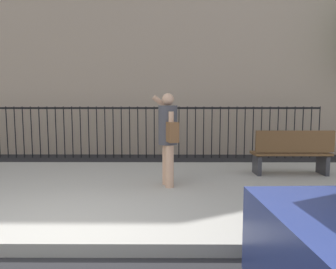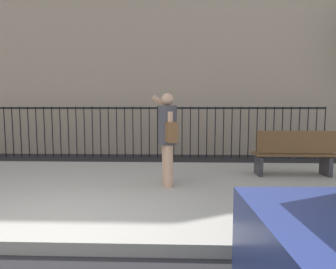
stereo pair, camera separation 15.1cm
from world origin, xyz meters
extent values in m
plane|color=black|center=(0.00, 0.00, 0.00)|extent=(60.00, 60.00, 0.00)
cube|color=#9E9B93|center=(0.00, 2.20, 0.07)|extent=(28.00, 4.40, 0.15)
cube|color=tan|center=(0.00, 8.50, 4.98)|extent=(28.00, 4.00, 9.96)
cube|color=black|center=(0.00, 5.90, 1.55)|extent=(12.00, 0.04, 0.06)
cylinder|color=black|center=(-3.96, 5.90, 0.80)|extent=(0.03, 0.03, 1.60)
cylinder|color=black|center=(-3.70, 5.90, 0.80)|extent=(0.03, 0.03, 1.60)
cylinder|color=black|center=(-3.45, 5.90, 0.80)|extent=(0.03, 0.03, 1.60)
cylinder|color=black|center=(-3.19, 5.90, 0.80)|extent=(0.03, 0.03, 1.60)
cylinder|color=black|center=(-2.94, 5.90, 0.80)|extent=(0.03, 0.03, 1.60)
cylinder|color=black|center=(-2.68, 5.90, 0.80)|extent=(0.03, 0.03, 1.60)
cylinder|color=black|center=(-2.43, 5.90, 0.80)|extent=(0.03, 0.03, 1.60)
cylinder|color=black|center=(-2.17, 5.90, 0.80)|extent=(0.03, 0.03, 1.60)
cylinder|color=black|center=(-1.91, 5.90, 0.80)|extent=(0.03, 0.03, 1.60)
cylinder|color=black|center=(-1.66, 5.90, 0.80)|extent=(0.03, 0.03, 1.60)
cylinder|color=black|center=(-1.40, 5.90, 0.80)|extent=(0.03, 0.03, 1.60)
cylinder|color=black|center=(-1.15, 5.90, 0.80)|extent=(0.03, 0.03, 1.60)
cylinder|color=black|center=(-0.89, 5.90, 0.80)|extent=(0.03, 0.03, 1.60)
cylinder|color=black|center=(-0.64, 5.90, 0.80)|extent=(0.03, 0.03, 1.60)
cylinder|color=black|center=(-0.38, 5.90, 0.80)|extent=(0.03, 0.03, 1.60)
cylinder|color=black|center=(-0.13, 5.90, 0.80)|extent=(0.03, 0.03, 1.60)
cylinder|color=black|center=(0.13, 5.90, 0.80)|extent=(0.03, 0.03, 1.60)
cylinder|color=black|center=(0.38, 5.90, 0.80)|extent=(0.03, 0.03, 1.60)
cylinder|color=black|center=(0.64, 5.90, 0.80)|extent=(0.03, 0.03, 1.60)
cylinder|color=black|center=(0.89, 5.90, 0.80)|extent=(0.03, 0.03, 1.60)
cylinder|color=black|center=(1.15, 5.90, 0.80)|extent=(0.03, 0.03, 1.60)
cylinder|color=black|center=(1.40, 5.90, 0.80)|extent=(0.03, 0.03, 1.60)
cylinder|color=black|center=(1.66, 5.90, 0.80)|extent=(0.03, 0.03, 1.60)
cylinder|color=black|center=(1.91, 5.90, 0.80)|extent=(0.03, 0.03, 1.60)
cylinder|color=black|center=(2.17, 5.90, 0.80)|extent=(0.03, 0.03, 1.60)
cylinder|color=black|center=(2.43, 5.90, 0.80)|extent=(0.03, 0.03, 1.60)
cylinder|color=black|center=(2.68, 5.90, 0.80)|extent=(0.03, 0.03, 1.60)
cylinder|color=black|center=(2.94, 5.90, 0.80)|extent=(0.03, 0.03, 1.60)
cylinder|color=black|center=(3.19, 5.90, 0.80)|extent=(0.03, 0.03, 1.60)
cylinder|color=black|center=(3.45, 5.90, 0.80)|extent=(0.03, 0.03, 1.60)
cylinder|color=black|center=(3.70, 5.90, 0.80)|extent=(0.03, 0.03, 1.60)
cylinder|color=black|center=(3.96, 5.90, 0.80)|extent=(0.03, 0.03, 1.60)
cylinder|color=black|center=(4.21, 5.90, 0.80)|extent=(0.03, 0.03, 1.60)
cylinder|color=black|center=(4.47, 5.90, 0.80)|extent=(0.03, 0.03, 1.60)
cylinder|color=black|center=(4.72, 5.90, 0.80)|extent=(0.03, 0.03, 1.60)
cylinder|color=black|center=(4.98, 5.90, 0.80)|extent=(0.03, 0.03, 1.60)
cylinder|color=black|center=(5.23, 5.90, 0.80)|extent=(0.03, 0.03, 1.60)
cylinder|color=black|center=(5.49, 5.90, 0.80)|extent=(0.03, 0.03, 1.60)
cylinder|color=black|center=(5.74, 5.90, 0.80)|extent=(0.03, 0.03, 1.60)
cylinder|color=black|center=(6.00, 5.90, 0.80)|extent=(0.03, 0.03, 1.60)
cylinder|color=black|center=(2.73, -0.59, 0.32)|extent=(0.65, 0.24, 0.64)
cylinder|color=tan|center=(1.31, 2.30, 0.53)|extent=(0.15, 0.15, 0.76)
cylinder|color=tan|center=(1.37, 2.10, 0.53)|extent=(0.15, 0.15, 0.76)
cylinder|color=#3F3F47|center=(1.34, 2.20, 1.26)|extent=(0.42, 0.42, 0.69)
sphere|color=tan|center=(1.34, 2.20, 1.71)|extent=(0.21, 0.21, 0.21)
cylinder|color=tan|center=(1.28, 2.39, 1.60)|extent=(0.49, 0.22, 0.38)
cylinder|color=tan|center=(1.39, 2.01, 1.23)|extent=(0.09, 0.09, 0.53)
cube|color=black|center=(1.35, 2.36, 1.69)|extent=(0.03, 0.07, 0.15)
cube|color=brown|center=(1.41, 1.95, 1.15)|extent=(0.23, 0.31, 0.34)
cube|color=brown|center=(3.93, 3.11, 0.60)|extent=(1.60, 0.45, 0.05)
cube|color=brown|center=(3.93, 2.91, 0.88)|extent=(1.60, 0.06, 0.44)
cube|color=#333338|center=(3.23, 3.11, 0.35)|extent=(0.08, 0.41, 0.40)
cube|color=#333338|center=(4.63, 3.11, 0.35)|extent=(0.08, 0.41, 0.40)
camera|label=1|loc=(1.37, -2.80, 1.57)|focal=30.08mm
camera|label=2|loc=(1.52, -2.79, 1.57)|focal=30.08mm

